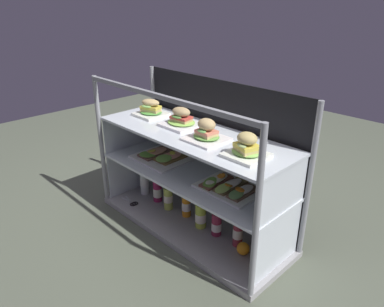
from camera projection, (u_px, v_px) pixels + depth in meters
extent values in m
cube|color=#545B4A|center=(192.00, 228.00, 2.29)|extent=(6.00, 6.00, 0.02)
cube|color=#9E9C9E|center=(192.00, 224.00, 2.28)|extent=(1.29, 0.48, 0.04)
cylinder|color=gray|center=(101.00, 144.00, 2.37)|extent=(0.03, 0.03, 0.90)
cylinder|color=gray|center=(256.00, 221.00, 1.55)|extent=(0.03, 0.03, 0.90)
cylinder|color=gray|center=(154.00, 128.00, 2.66)|extent=(0.03, 0.03, 0.90)
cylinder|color=gray|center=(309.00, 186.00, 1.84)|extent=(0.03, 0.03, 0.90)
cube|color=gray|center=(160.00, 97.00, 1.78)|extent=(1.26, 0.02, 0.02)
cube|color=black|center=(219.00, 148.00, 2.25)|extent=(1.23, 0.01, 0.87)
cube|color=silver|center=(133.00, 168.00, 2.60)|extent=(0.01, 0.42, 0.33)
cube|color=silver|center=(277.00, 244.00, 1.81)|extent=(0.01, 0.42, 0.33)
cube|color=silver|center=(192.00, 174.00, 2.14)|extent=(1.24, 0.44, 0.01)
cube|color=silver|center=(131.00, 129.00, 2.48)|extent=(0.01, 0.42, 0.24)
cube|color=silver|center=(283.00, 192.00, 1.69)|extent=(0.01, 0.42, 0.24)
cube|color=silver|center=(192.00, 134.00, 2.03)|extent=(1.24, 0.44, 0.01)
cube|color=white|center=(151.00, 114.00, 2.32)|extent=(0.19, 0.19, 0.02)
ellipsoid|color=#4F993E|center=(151.00, 112.00, 2.31)|extent=(0.15, 0.13, 0.01)
cube|color=#E3C17D|center=(151.00, 110.00, 2.31)|extent=(0.14, 0.11, 0.02)
cube|color=#DFCA49|center=(151.00, 107.00, 2.30)|extent=(0.14, 0.11, 0.02)
ellipsoid|color=#93D666|center=(147.00, 106.00, 2.27)|extent=(0.08, 0.05, 0.02)
ellipsoid|color=tan|center=(150.00, 103.00, 2.29)|extent=(0.14, 0.11, 0.04)
cube|color=white|center=(181.00, 125.00, 2.13)|extent=(0.21, 0.21, 0.02)
ellipsoid|color=#8FC953|center=(181.00, 122.00, 2.13)|extent=(0.18, 0.15, 0.02)
cube|color=tan|center=(181.00, 120.00, 2.12)|extent=(0.12, 0.09, 0.02)
cube|color=#CA473B|center=(181.00, 117.00, 2.12)|extent=(0.13, 0.10, 0.01)
ellipsoid|color=#53893C|center=(177.00, 117.00, 2.09)|extent=(0.07, 0.04, 0.02)
ellipsoid|color=tan|center=(181.00, 112.00, 2.10)|extent=(0.13, 0.10, 0.05)
cube|color=white|center=(206.00, 139.00, 1.92)|extent=(0.20, 0.20, 0.01)
ellipsoid|color=#629F44|center=(206.00, 136.00, 1.91)|extent=(0.15, 0.13, 0.02)
cube|color=#E2BF7E|center=(206.00, 134.00, 1.91)|extent=(0.11, 0.09, 0.02)
cube|color=#E68567|center=(206.00, 131.00, 1.90)|extent=(0.11, 0.09, 0.01)
ellipsoid|color=#69AE55|center=(202.00, 131.00, 1.87)|extent=(0.06, 0.03, 0.02)
ellipsoid|color=tan|center=(207.00, 124.00, 1.89)|extent=(0.11, 0.09, 0.06)
cube|color=white|center=(246.00, 155.00, 1.72)|extent=(0.19, 0.19, 0.02)
ellipsoid|color=#8BCB5C|center=(246.00, 152.00, 1.71)|extent=(0.15, 0.13, 0.02)
cube|color=#E0C877|center=(246.00, 150.00, 1.71)|extent=(0.13, 0.12, 0.02)
cube|color=#E2CD47|center=(247.00, 146.00, 1.70)|extent=(0.13, 0.12, 0.02)
ellipsoid|color=#9EB96D|center=(242.00, 146.00, 1.67)|extent=(0.07, 0.05, 0.01)
ellipsoid|color=tan|center=(247.00, 138.00, 1.69)|extent=(0.13, 0.12, 0.06)
cube|color=white|center=(162.00, 158.00, 2.32)|extent=(0.34, 0.29, 0.01)
cube|color=brown|center=(156.00, 153.00, 2.36)|extent=(0.12, 0.22, 0.01)
ellipsoid|color=#649D3A|center=(148.00, 154.00, 2.31)|extent=(0.12, 0.12, 0.02)
ellipsoid|color=#E7A385|center=(155.00, 151.00, 2.35)|extent=(0.10, 0.17, 0.02)
cylinder|color=#EFDD48|center=(152.00, 151.00, 2.33)|extent=(0.05, 0.05, 0.02)
cube|color=brown|center=(171.00, 158.00, 2.29)|extent=(0.12, 0.20, 0.01)
ellipsoid|color=#7AB24A|center=(164.00, 158.00, 2.25)|extent=(0.11, 0.11, 0.03)
ellipsoid|color=#ED9D85|center=(171.00, 156.00, 2.29)|extent=(0.10, 0.16, 0.01)
cylinder|color=#EDDE4A|center=(172.00, 153.00, 2.30)|extent=(0.05, 0.05, 0.01)
cube|color=white|center=(232.00, 187.00, 1.96)|extent=(0.34, 0.29, 0.01)
cube|color=brown|center=(217.00, 181.00, 2.00)|extent=(0.08, 0.21, 0.01)
ellipsoid|color=#5E9234|center=(210.00, 183.00, 1.95)|extent=(0.09, 0.12, 0.05)
ellipsoid|color=beige|center=(217.00, 179.00, 1.99)|extent=(0.07, 0.17, 0.02)
cylinder|color=orange|center=(221.00, 176.00, 2.00)|extent=(0.07, 0.07, 0.02)
cube|color=brown|center=(231.00, 186.00, 1.95)|extent=(0.08, 0.21, 0.01)
ellipsoid|color=#A0C35A|center=(223.00, 188.00, 1.90)|extent=(0.07, 0.11, 0.03)
ellipsoid|color=silver|center=(231.00, 184.00, 1.94)|extent=(0.07, 0.17, 0.01)
cylinder|color=orange|center=(229.00, 185.00, 1.91)|extent=(0.05, 0.04, 0.02)
cube|color=brown|center=(243.00, 192.00, 1.88)|extent=(0.08, 0.19, 0.01)
ellipsoid|color=#5C874A|center=(236.00, 194.00, 1.84)|extent=(0.08, 0.11, 0.03)
ellipsoid|color=silver|center=(243.00, 190.00, 1.88)|extent=(0.07, 0.15, 0.01)
cylinder|color=orange|center=(240.00, 190.00, 1.86)|extent=(0.07, 0.07, 0.02)
cylinder|color=white|center=(145.00, 182.00, 2.56)|extent=(0.06, 0.06, 0.17)
cylinder|color=white|center=(145.00, 182.00, 2.56)|extent=(0.06, 0.06, 0.07)
cylinder|color=silver|center=(144.00, 169.00, 2.52)|extent=(0.04, 0.04, 0.03)
cylinder|color=black|center=(144.00, 166.00, 2.51)|extent=(0.04, 0.04, 0.01)
cylinder|color=#971D4A|center=(157.00, 190.00, 2.47)|extent=(0.06, 0.06, 0.17)
cylinder|color=silver|center=(158.00, 192.00, 2.48)|extent=(0.06, 0.06, 0.06)
cylinder|color=#9D2746|center=(157.00, 175.00, 2.42)|extent=(0.03, 0.03, 0.04)
cylinder|color=black|center=(157.00, 172.00, 2.41)|extent=(0.03, 0.03, 0.01)
cylinder|color=#BBCB52|center=(168.00, 198.00, 2.38)|extent=(0.06, 0.06, 0.15)
cylinder|color=white|center=(168.00, 198.00, 2.38)|extent=(0.06, 0.06, 0.05)
cylinder|color=#B3CE43|center=(168.00, 185.00, 2.34)|extent=(0.03, 0.03, 0.04)
cylinder|color=black|center=(168.00, 182.00, 2.33)|extent=(0.04, 0.04, 0.01)
cylinder|color=orange|center=(186.00, 204.00, 2.30)|extent=(0.06, 0.06, 0.18)
cylinder|color=white|center=(186.00, 206.00, 2.30)|extent=(0.06, 0.06, 0.06)
cylinder|color=orange|center=(186.00, 189.00, 2.25)|extent=(0.03, 0.03, 0.03)
cylinder|color=teal|center=(186.00, 186.00, 2.24)|extent=(0.03, 0.03, 0.01)
cylinder|color=#BDD542|center=(201.00, 215.00, 2.19)|extent=(0.07, 0.07, 0.16)
cylinder|color=white|center=(201.00, 217.00, 2.19)|extent=(0.07, 0.07, 0.06)
cylinder|color=#C1CC42|center=(201.00, 201.00, 2.15)|extent=(0.03, 0.03, 0.05)
cylinder|color=silver|center=(201.00, 196.00, 2.13)|extent=(0.04, 0.04, 0.01)
cylinder|color=#942942|center=(217.00, 224.00, 2.12)|extent=(0.06, 0.06, 0.14)
cylinder|color=white|center=(216.00, 226.00, 2.12)|extent=(0.06, 0.06, 0.05)
cylinder|color=#962348|center=(217.00, 211.00, 2.08)|extent=(0.03, 0.03, 0.03)
cylinder|color=gold|center=(217.00, 208.00, 2.07)|extent=(0.04, 0.04, 0.01)
cylinder|color=maroon|center=(238.00, 232.00, 2.02)|extent=(0.06, 0.06, 0.18)
cylinder|color=silver|center=(238.00, 233.00, 2.02)|extent=(0.06, 0.06, 0.06)
cylinder|color=#9C263B|center=(239.00, 216.00, 1.98)|extent=(0.03, 0.03, 0.04)
cylinder|color=white|center=(239.00, 212.00, 1.97)|extent=(0.03, 0.03, 0.01)
sphere|color=orange|center=(260.00, 258.00, 1.89)|extent=(0.08, 0.08, 0.08)
sphere|color=orange|center=(258.00, 242.00, 2.02)|extent=(0.07, 0.07, 0.07)
sphere|color=orange|center=(243.00, 249.00, 1.97)|extent=(0.07, 0.07, 0.07)
cube|color=silver|center=(127.00, 200.00, 2.50)|extent=(0.10, 0.02, 0.00)
torus|color=black|center=(135.00, 203.00, 2.46)|extent=(0.05, 0.05, 0.01)
cube|color=silver|center=(128.00, 199.00, 2.51)|extent=(0.10, 0.03, 0.00)
torus|color=black|center=(133.00, 204.00, 2.45)|extent=(0.05, 0.05, 0.01)
cylinder|color=silver|center=(130.00, 201.00, 2.48)|extent=(0.01, 0.01, 0.01)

